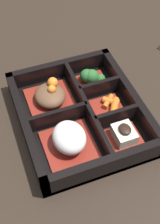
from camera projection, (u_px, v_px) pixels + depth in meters
The scene contains 8 objects.
ground_plane at pixel (80, 120), 0.61m from camera, with size 3.00×3.00×0.00m, color black.
bento_base at pixel (80, 119), 0.61m from camera, with size 0.26×0.23×0.01m.
bento_rim at pixel (82, 112), 0.59m from camera, with size 0.26×0.23×0.05m.
bowl_rice at pixel (69, 139), 0.54m from camera, with size 0.10×0.09×0.05m.
bowl_stew at pixel (50, 96), 0.62m from camera, with size 0.10×0.09×0.05m.
bowl_tofu at pixel (124, 135), 0.56m from camera, with size 0.06×0.06×0.04m.
bowl_carrots at pixel (109, 106), 0.61m from camera, with size 0.06×0.06×0.02m.
bowl_greens at pixel (91, 77), 0.65m from camera, with size 0.05×0.06×0.04m.
Camera 1 is at (-0.36, 0.13, 0.48)m, focal length 50.00 mm.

